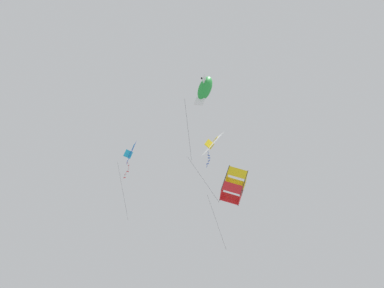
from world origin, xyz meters
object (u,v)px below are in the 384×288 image
(kite_delta_highest, at_px, (212,144))
(kite_delta_low_drifter, at_px, (130,153))
(kite_box_far_centre, at_px, (234,186))
(kite_fish_upper_right, at_px, (205,88))

(kite_delta_highest, relative_size, kite_delta_low_drifter, 0.69)
(kite_delta_highest, bearing_deg, kite_delta_low_drifter, 14.76)
(kite_box_far_centre, height_order, kite_delta_low_drifter, kite_delta_low_drifter)
(kite_delta_highest, height_order, kite_box_far_centre, kite_delta_highest)
(kite_delta_highest, relative_size, kite_box_far_centre, 0.88)
(kite_delta_low_drifter, bearing_deg, kite_fish_upper_right, -171.18)
(kite_box_far_centre, relative_size, kite_delta_low_drifter, 0.79)
(kite_delta_highest, height_order, kite_delta_low_drifter, kite_delta_low_drifter)
(kite_delta_highest, xyz_separation_m, kite_delta_low_drifter, (-8.09, 4.25, 4.22))
(kite_box_far_centre, bearing_deg, kite_fish_upper_right, 157.43)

